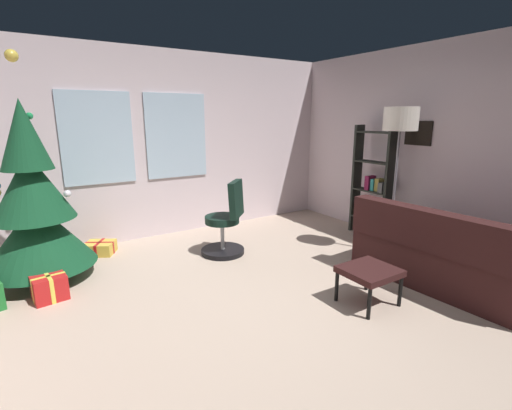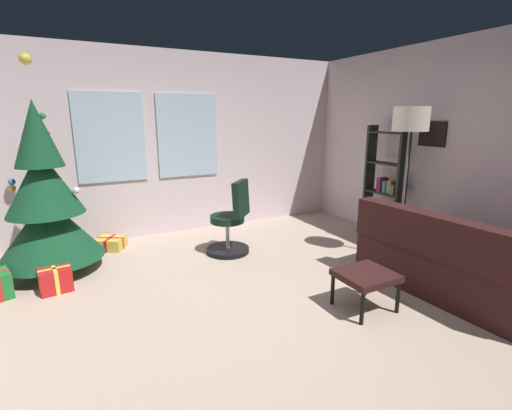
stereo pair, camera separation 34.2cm
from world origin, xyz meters
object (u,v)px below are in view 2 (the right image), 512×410
Objects in this scene: holiday_tree at (46,204)px; office_chair at (231,225)px; couch at (472,263)px; bookshelf at (385,190)px; gift_box_red at (56,280)px; footstool at (366,277)px; gift_box_gold at (111,243)px; floor_lamp at (410,128)px.

holiday_tree is 2.46× the size of office_chair.
couch is 1.76m from bookshelf.
gift_box_red is at bearing 175.80° from bookshelf.
holiday_tree is 2.14m from office_chair.
couch is 1.14× the size of bookshelf.
gift_box_gold is at bearing 124.84° from footstool.
footstool is 0.50× the size of office_chair.
floor_lamp is (3.85, -0.96, 1.49)m from gift_box_red.
footstool is at bearing -41.64° from holiday_tree.
footstool reaches higher than gift_box_red.
footstool is 0.26× the size of floor_lamp.
floor_lamp is (-0.37, -0.65, 0.89)m from bookshelf.
gift_box_red is at bearing 165.99° from floor_lamp.
office_chair is at bearing 148.46° from floor_lamp.
couch is at bearing -105.79° from bookshelf.
footstool is at bearing -139.75° from bookshelf.
office_chair reaches higher than couch.
floor_lamp is at bearing -31.54° from office_chair.
bookshelf is (1.66, 1.41, 0.41)m from footstool.
footstool is at bearing -33.94° from gift_box_red.
floor_lamp reaches higher than gift_box_gold.
gift_box_red is (-2.55, 1.72, -0.19)m from footstool.
floor_lamp is at bearing -31.89° from gift_box_gold.
holiday_tree reaches higher than floor_lamp.
gift_box_gold is 0.47× the size of office_chair.
office_chair is (1.39, -0.88, 0.30)m from gift_box_gold.
bookshelf reaches higher than office_chair.
holiday_tree is (-3.78, 2.53, 0.49)m from couch.
holiday_tree is at bearing 158.38° from floor_lamp.
gift_box_red is 0.34× the size of office_chair.
footstool is 0.21× the size of holiday_tree.
couch is at bearing -50.80° from office_chair.
bookshelf is at bearing -11.77° from holiday_tree.
gift_box_red is 0.17× the size of floor_lamp.
gift_box_red is (0.02, -0.57, -0.67)m from holiday_tree.
couch reaches higher than gift_box_gold.
gift_box_gold is (-3.12, 3.00, -0.23)m from couch.
footstool is 0.30× the size of bookshelf.
gift_box_gold is at bearing 35.06° from holiday_tree.
bookshelf reaches higher than couch.
floor_lamp reaches higher than bookshelf.
office_chair reaches higher than gift_box_red.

